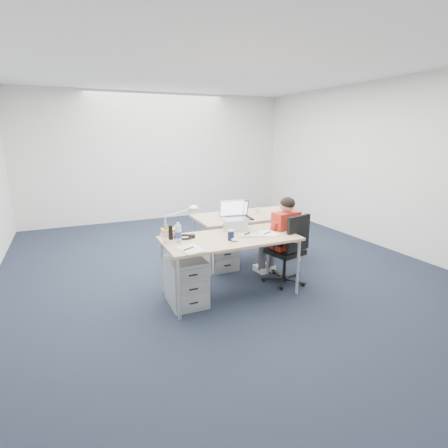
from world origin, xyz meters
The scene contains 24 objects.
floor centered at (0.00, 0.00, 0.00)m, with size 7.00×7.00×0.00m, color black.
room centered at (0.00, 0.00, 1.71)m, with size 6.02×7.02×2.80m.
desk_near centered at (-0.24, -0.80, 0.68)m, with size 1.60×0.80×0.73m.
desk_far centered at (0.50, 0.15, 0.68)m, with size 1.60×0.80×0.73m.
office_chair centered at (0.59, -0.79, 0.27)m, with size 0.72×0.72×0.94m.
seated_person centered at (0.57, -0.63, 0.57)m, with size 0.39×0.66×1.14m.
drawer_pedestal_near centered at (-0.80, -0.82, 0.28)m, with size 0.40×0.50×0.55m, color #A2A6A8.
drawer_pedestal_far centered at (0.01, 0.06, 0.28)m, with size 0.40×0.50×0.55m, color #A2A6A8.
silver_laptop centered at (-0.03, -0.51, 0.91)m, with size 0.34×0.27×0.36m, color silver, non-canonical shape.
wireless_keyboard centered at (0.03, -0.86, 0.74)m, with size 0.31×0.13×0.02m, color white.
computer_mouse centered at (-0.26, -0.97, 0.75)m, with size 0.06×0.10×0.03m, color white.
headphones centered at (-0.74, -0.61, 0.75)m, with size 0.25×0.19×0.04m, color black, non-canonical shape.
can_koozie centered at (-0.28, -0.91, 0.79)m, with size 0.07×0.07×0.12m, color #141C3F.
water_bottle centered at (-0.85, -0.75, 0.85)m, with size 0.07×0.07×0.23m, color silver.
bear_figurine centered at (-0.93, -0.48, 0.81)m, with size 0.08×0.06×0.15m, color #276C1C, non-canonical shape.
book_stack centered at (-0.87, -0.48, 0.78)m, with size 0.21×0.15×0.09m, color silver.
cordless_phone centered at (-0.90, -0.61, 0.81)m, with size 0.05×0.03×0.17m, color black.
papers_left centered at (-0.81, -1.05, 0.74)m, with size 0.21×0.31×0.01m, color #F5DF8E.
papers_right centered at (0.26, -0.86, 0.73)m, with size 0.19×0.27×0.01m, color #F5DF8E.
sunglasses centered at (-0.02, -0.82, 0.74)m, with size 0.10×0.05×0.02m, color black, non-canonical shape.
desk_lamp centered at (-0.86, -0.73, 0.94)m, with size 0.38×0.14×0.43m, color silver, non-canonical shape.
dark_laptop centered at (0.27, -0.04, 0.86)m, with size 0.35×0.34×0.26m, color black, non-canonical shape.
far_cup centered at (0.66, 0.13, 0.78)m, with size 0.07×0.07×0.10m, color white.
far_papers centered at (0.24, 0.37, 0.73)m, with size 0.18×0.26×0.01m, color white.
Camera 1 is at (-1.92, -4.41, 1.93)m, focal length 28.00 mm.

